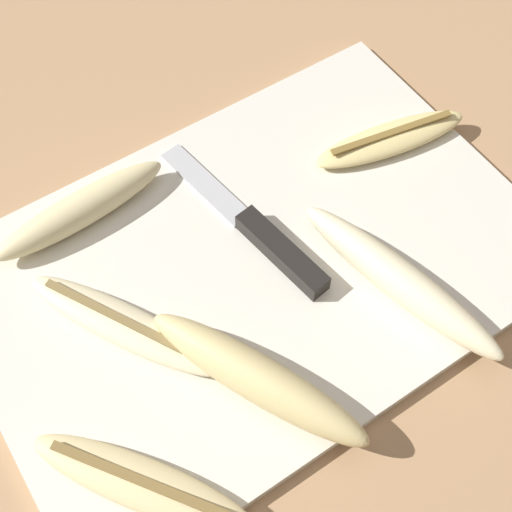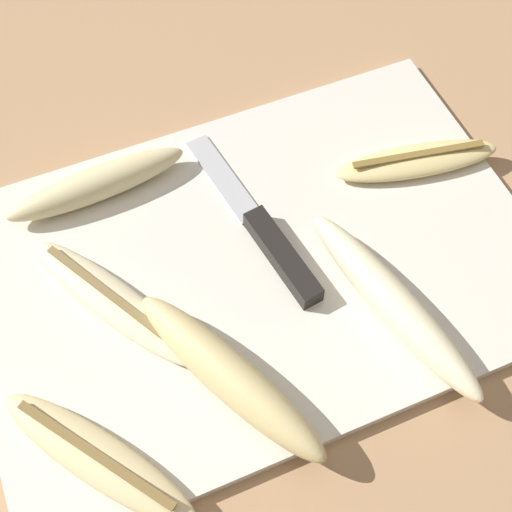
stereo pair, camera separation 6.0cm
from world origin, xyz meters
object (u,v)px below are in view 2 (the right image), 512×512
(banana_golden_short, at_px, (417,160))
(banana_bright_far, at_px, (393,303))
(banana_pale_long, at_px, (114,301))
(knife, at_px, (272,242))
(banana_soft_right, at_px, (97,184))
(banana_spotted_left, at_px, (229,375))
(banana_ripe_center, at_px, (97,458))

(banana_golden_short, bearing_deg, banana_bright_far, -127.01)
(banana_golden_short, bearing_deg, banana_pale_long, -173.92)
(knife, bearing_deg, banana_golden_short, 2.55)
(knife, relative_size, banana_pale_long, 1.18)
(banana_golden_short, bearing_deg, banana_soft_right, 163.38)
(knife, xyz_separation_m, banana_pale_long, (-0.15, -0.00, 0.00))
(banana_golden_short, relative_size, banana_spotted_left, 0.85)
(banana_pale_long, bearing_deg, banana_spotted_left, -58.23)
(banana_spotted_left, relative_size, banana_soft_right, 1.12)
(banana_golden_short, xyz_separation_m, banana_pale_long, (-0.31, -0.03, 0.00))
(knife, xyz_separation_m, banana_ripe_center, (-0.20, -0.12, 0.00))
(banana_bright_far, relative_size, banana_soft_right, 1.21)
(knife, distance_m, banana_soft_right, 0.17)
(banana_pale_long, bearing_deg, banana_bright_far, -24.22)
(banana_pale_long, relative_size, banana_spotted_left, 0.93)
(banana_soft_right, bearing_deg, banana_spotted_left, -79.15)
(banana_spotted_left, height_order, banana_soft_right, banana_spotted_left)
(banana_golden_short, xyz_separation_m, banana_spotted_left, (-0.25, -0.14, 0.01))
(knife, relative_size, banana_spotted_left, 1.09)
(banana_bright_far, height_order, banana_ripe_center, banana_bright_far)
(knife, xyz_separation_m, banana_spotted_left, (-0.08, -0.11, 0.01))
(banana_spotted_left, xyz_separation_m, banana_soft_right, (-0.04, 0.22, -0.00))
(banana_bright_far, bearing_deg, banana_golden_short, 52.99)
(banana_pale_long, xyz_separation_m, banana_spotted_left, (0.06, -0.10, 0.01))
(banana_bright_far, relative_size, banana_spotted_left, 1.09)
(knife, height_order, banana_spotted_left, banana_spotted_left)
(banana_ripe_center, bearing_deg, knife, 32.33)
(knife, relative_size, banana_soft_right, 1.22)
(banana_pale_long, bearing_deg, banana_ripe_center, -112.23)
(banana_ripe_center, bearing_deg, banana_spotted_left, 9.18)
(banana_bright_far, height_order, banana_soft_right, banana_bright_far)
(banana_pale_long, distance_m, banana_spotted_left, 0.12)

